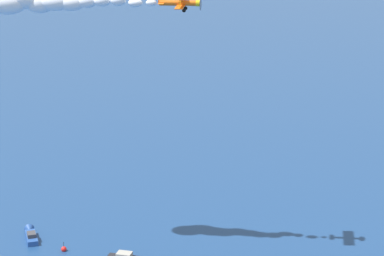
{
  "coord_description": "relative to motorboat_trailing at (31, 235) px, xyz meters",
  "views": [
    {
      "loc": [
        119.69,
        11.65,
        61.56
      ],
      "look_at": [
        -0.01,
        -0.26,
        27.94
      ],
      "focal_mm": 65.61,
      "sensor_mm": 36.0,
      "label": 1
    }
  ],
  "objects": [
    {
      "name": "marker_buoy",
      "position": [
        5.39,
        8.53,
        -0.25
      ],
      "size": [
        1.1,
        1.1,
        2.1
      ],
      "color": "red",
      "rests_on": "ground_plane"
    },
    {
      "name": "motorboat_trailing",
      "position": [
        0.0,
        0.0,
        0.0
      ],
      "size": [
        8.38,
        5.24,
        2.39
      ],
      "color": "#23478C",
      "rests_on": "ground_plane"
    },
    {
      "name": "smoke_trail_wingman",
      "position": [
        20.03,
        11.12,
        50.14
      ],
      "size": [
        5.33,
        28.01,
        4.52
      ],
      "color": "silver"
    },
    {
      "name": "biplane_wingman",
      "position": [
        20.57,
        34.21,
        50.4
      ],
      "size": [
        7.36,
        6.78,
        3.63
      ],
      "color": "orange"
    }
  ]
}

